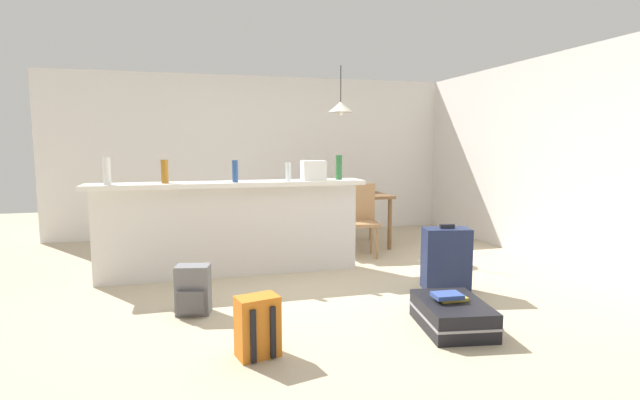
{
  "coord_description": "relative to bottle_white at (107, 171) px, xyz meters",
  "views": [
    {
      "loc": [
        -1.14,
        -4.61,
        1.44
      ],
      "look_at": [
        0.28,
        0.65,
        0.8
      ],
      "focal_mm": 26.72,
      "sensor_mm": 36.0,
      "label": 1
    }
  ],
  "objects": [
    {
      "name": "ground_plane",
      "position": [
        1.96,
        -0.51,
        -1.2
      ],
      "size": [
        13.0,
        13.0,
        0.05
      ],
      "primitive_type": "cube",
      "color": "#BCAD8E"
    },
    {
      "name": "wall_back",
      "position": [
        1.96,
        2.54,
        0.08
      ],
      "size": [
        6.6,
        0.1,
        2.5
      ],
      "primitive_type": "cube",
      "color": "silver",
      "rests_on": "ground_plane"
    },
    {
      "name": "wall_right",
      "position": [
        5.01,
        -0.21,
        0.08
      ],
      "size": [
        0.1,
        6.0,
        2.5
      ],
      "primitive_type": "cube",
      "color": "silver",
      "rests_on": "ground_plane"
    },
    {
      "name": "partition_half_wall",
      "position": [
        1.22,
        0.08,
        -0.68
      ],
      "size": [
        2.8,
        0.2,
        0.98
      ],
      "primitive_type": "cube",
      "color": "silver",
      "rests_on": "ground_plane"
    },
    {
      "name": "bar_countertop",
      "position": [
        1.22,
        0.08,
        -0.16
      ],
      "size": [
        2.96,
        0.4,
        0.05
      ],
      "primitive_type": "cube",
      "color": "white",
      "rests_on": "partition_half_wall"
    },
    {
      "name": "bottle_white",
      "position": [
        0.0,
        0.0,
        0.0
      ],
      "size": [
        0.08,
        0.08,
        0.28
      ],
      "primitive_type": "cylinder",
      "color": "silver",
      "rests_on": "bar_countertop"
    },
    {
      "name": "bottle_amber",
      "position": [
        0.54,
        0.07,
        -0.02
      ],
      "size": [
        0.07,
        0.07,
        0.24
      ],
      "primitive_type": "cylinder",
      "color": "#9E661E",
      "rests_on": "bar_countertop"
    },
    {
      "name": "bottle_blue",
      "position": [
        1.26,
        -0.0,
        -0.02
      ],
      "size": [
        0.06,
        0.06,
        0.24
      ],
      "primitive_type": "cylinder",
      "color": "#284C89",
      "rests_on": "bar_countertop"
    },
    {
      "name": "bottle_clear",
      "position": [
        1.83,
        -0.02,
        -0.04
      ],
      "size": [
        0.06,
        0.06,
        0.2
      ],
      "primitive_type": "cylinder",
      "color": "silver",
      "rests_on": "bar_countertop"
    },
    {
      "name": "bottle_green",
      "position": [
        2.45,
        0.09,
        0.0
      ],
      "size": [
        0.07,
        0.07,
        0.28
      ],
      "primitive_type": "cylinder",
      "color": "#2D6B38",
      "rests_on": "bar_countertop"
    },
    {
      "name": "grocery_bag",
      "position": [
        2.14,
        0.05,
        -0.03
      ],
      "size": [
        0.26,
        0.18,
        0.22
      ],
      "primitive_type": "cube",
      "color": "silver",
      "rests_on": "bar_countertop"
    },
    {
      "name": "dining_table",
      "position": [
        2.92,
        1.16,
        -0.53
      ],
      "size": [
        1.1,
        0.8,
        0.74
      ],
      "color": "brown",
      "rests_on": "ground_plane"
    },
    {
      "name": "dining_chair_near_partition",
      "position": [
        2.91,
        0.6,
        -0.66
      ],
      "size": [
        0.46,
        0.46,
        0.93
      ],
      "color": "#9E754C",
      "rests_on": "ground_plane"
    },
    {
      "name": "dining_chair_far_side",
      "position": [
        2.97,
        1.72,
        -0.66
      ],
      "size": [
        0.42,
        0.42,
        0.93
      ],
      "color": "#9E754C",
      "rests_on": "ground_plane"
    },
    {
      "name": "pendant_lamp",
      "position": [
        2.82,
        1.21,
        0.77
      ],
      "size": [
        0.34,
        0.34,
        0.67
      ],
      "color": "black"
    },
    {
      "name": "suitcase_flat_black",
      "position": [
        2.76,
        -1.92,
        -1.06
      ],
      "size": [
        0.59,
        0.87,
        0.22
      ],
      "color": "black",
      "rests_on": "ground_plane"
    },
    {
      "name": "suitcase_upright_navy",
      "position": [
        3.19,
        -1.06,
        -0.84
      ],
      "size": [
        0.48,
        0.32,
        0.67
      ],
      "color": "#1E284C",
      "rests_on": "ground_plane"
    },
    {
      "name": "backpack_grey",
      "position": [
        0.8,
        -1.05,
        -0.97
      ],
      "size": [
        0.31,
        0.29,
        0.42
      ],
      "color": "slate",
      "rests_on": "ground_plane"
    },
    {
      "name": "backpack_orange",
      "position": [
        1.21,
        -2.0,
        -0.97
      ],
      "size": [
        0.31,
        0.29,
        0.42
      ],
      "color": "orange",
      "rests_on": "ground_plane"
    },
    {
      "name": "book_stack",
      "position": [
        2.74,
        -1.89,
        -0.92
      ],
      "size": [
        0.28,
        0.2,
        0.06
      ],
      "color": "gold",
      "rests_on": "suitcase_flat_black"
    }
  ]
}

